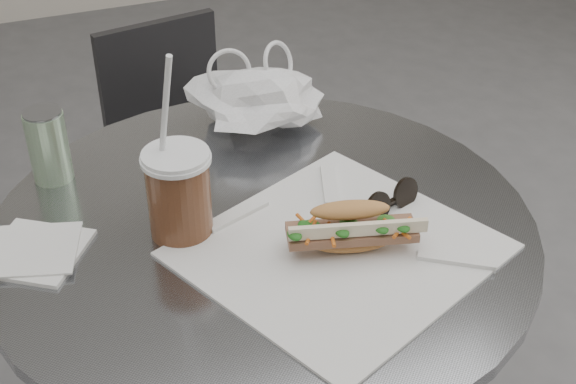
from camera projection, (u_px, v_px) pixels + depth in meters
name	position (u px, v px, depth m)	size (l,w,h in m)	color
cafe_table	(266.00, 361.00, 1.27)	(0.76, 0.76, 0.74)	slate
chair_far	(192.00, 193.00, 1.93)	(0.37, 0.39, 0.70)	#2A2A2C
sandwich_paper	(339.00, 250.00, 1.06)	(0.36, 0.34, 0.00)	white
banh_mi	(351.00, 228.00, 1.04)	(0.22, 0.14, 0.07)	#D28B4F
iced_coffee	(179.00, 192.00, 1.06)	(0.09, 0.09, 0.27)	brown
sunglasses	(390.00, 202.00, 1.12)	(0.10, 0.05, 0.05)	black
plastic_bag	(259.00, 102.00, 1.30)	(0.20, 0.16, 0.10)	white
napkin_stack	(35.00, 251.00, 1.05)	(0.17, 0.17, 0.01)	white
drink_can	(48.00, 146.00, 1.17)	(0.06, 0.06, 0.11)	#68A560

